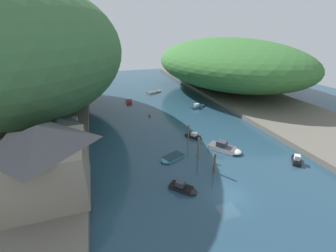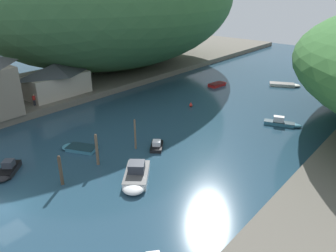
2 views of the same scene
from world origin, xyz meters
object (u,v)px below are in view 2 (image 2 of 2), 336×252
Objects in this scene: boat_yellow_tender at (283,123)px; boat_far_right_bank at (8,171)px; person_on_quay at (34,99)px; person_by_boathouse at (22,105)px; boathouse_shed at (56,79)px; boat_open_rowboat at (218,84)px; boat_navy_launch at (78,148)px; boat_far_upstream at (286,85)px; boat_near_quay at (136,177)px; boat_red_skiff at (157,145)px; channel_buoy_near at (191,105)px.

boat_far_right_bank is (-15.86, -29.61, 0.03)m from boat_yellow_tender.
boat_far_right_bank is 2.18× the size of person_on_quay.
person_by_boathouse is at bearing -73.54° from boat_yellow_tender.
person_on_quay is at bearing -70.55° from boathouse_shed.
person_on_quay reaches higher than boat_open_rowboat.
boat_navy_launch is at bearing -79.64° from boat_open_rowboat.
boat_open_rowboat reaches higher than boat_far_upstream.
boat_navy_launch is at bearing -40.20° from boat_near_quay.
boat_red_skiff is 2.01× the size of person_by_boathouse.
boat_far_right_bank reaches higher than boat_open_rowboat.
person_by_boathouse is (-12.11, -31.58, 1.72)m from boat_open_rowboat.
boat_navy_launch is 26.55m from boat_yellow_tender.
boat_navy_launch is 1.22× the size of boat_far_right_bank.
boat_open_rowboat is 39.94m from boat_far_right_bank.
person_on_quay is at bearing -46.41° from boat_near_quay.
boat_far_right_bank is at bearing -129.88° from person_on_quay.
boat_navy_launch is (16.60, -8.10, -3.44)m from boathouse_shed.
person_on_quay is at bearing -80.65° from boat_far_right_bank.
person_by_boathouse reaches higher than boat_yellow_tender.
boat_open_rowboat is 1.14× the size of boat_far_right_bank.
channel_buoy_near is (-6.67, -20.36, 0.05)m from boat_far_upstream.
boat_far_upstream is at bearing 46.55° from boat_open_rowboat.
person_on_quay reaches higher than boat_yellow_tender.
person_by_boathouse is (-23.52, 0.95, 1.50)m from boat_near_quay.
boat_navy_launch is 2.66× the size of person_by_boathouse.
person_by_boathouse reaches higher than channel_buoy_near.
boat_far_upstream is 48.59m from boat_far_right_bank.
channel_buoy_near is at bearing -28.16° from boat_navy_launch.
boat_open_rowboat reaches higher than boat_navy_launch.
boat_yellow_tender is 19.57m from boat_open_rowboat.
boathouse_shed is at bearing -56.27° from boat_near_quay.
channel_buoy_near is 24.36m from person_by_boathouse.
channel_buoy_near is (-8.45, 20.01, -0.20)m from boat_near_quay.
boat_navy_launch is at bearing -26.02° from boathouse_shed.
boathouse_shed is 6.17× the size of person_on_quay.
boat_far_upstream is at bearing -143.50° from boat_far_right_bank.
boathouse_shed is at bearing -146.93° from channel_buoy_near.
person_by_boathouse is at bearing 158.99° from boat_red_skiff.
boat_red_skiff is 2.01× the size of person_on_quay.
boat_open_rowboat is at bearing 103.29° from channel_buoy_near.
boat_yellow_tender is 17.78m from boat_red_skiff.
boathouse_shed is 28.60m from boat_open_rowboat.
channel_buoy_near is (-5.15, 13.41, -0.01)m from boat_red_skiff.
boat_far_right_bank is at bearing -81.51° from boat_open_rowboat.
boat_navy_launch is at bearing -139.76° from boat_far_right_bank.
boat_far_right_bank is 4.86× the size of channel_buoy_near.
boat_yellow_tender is 33.59m from boat_far_right_bank.
person_on_quay is (-22.79, -37.02, 1.75)m from boat_far_upstream.
person_by_boathouse reaches higher than boat_near_quay.
boat_near_quay is at bearing -116.00° from boat_navy_launch.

